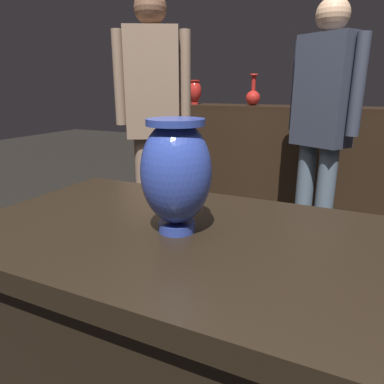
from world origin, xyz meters
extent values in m
cube|color=black|center=(0.00, 0.00, 0.38)|extent=(1.10, 0.59, 0.75)
cube|color=black|center=(0.00, 0.00, 0.78)|extent=(1.20, 0.64, 0.05)
cube|color=black|center=(0.00, 2.20, 0.47)|extent=(2.60, 0.40, 0.95)
cube|color=black|center=(0.00, 2.20, 0.97)|extent=(2.60, 0.40, 0.04)
cylinder|color=#2D429E|center=(-0.08, -0.01, 0.81)|extent=(0.09, 0.09, 0.02)
ellipsoid|color=#2D429E|center=(-0.08, -0.01, 0.94)|extent=(0.16, 0.16, 0.24)
cylinder|color=#2D429E|center=(-0.08, -0.01, 1.06)|extent=(0.13, 0.13, 0.02)
cylinder|color=red|center=(-1.04, 2.17, 1.00)|extent=(0.07, 0.07, 0.02)
ellipsoid|color=red|center=(-1.04, 2.17, 1.10)|extent=(0.12, 0.12, 0.18)
cylinder|color=red|center=(-1.04, 2.17, 1.19)|extent=(0.10, 0.10, 0.01)
sphere|color=red|center=(-0.52, 2.17, 1.05)|extent=(0.12, 0.12, 0.12)
cylinder|color=red|center=(-0.52, 2.17, 1.16)|extent=(0.03, 0.03, 0.13)
torus|color=red|center=(-0.52, 2.17, 1.23)|extent=(0.07, 0.07, 0.01)
cylinder|color=#846B56|center=(-0.83, 1.27, 0.41)|extent=(0.11, 0.11, 0.82)
cylinder|color=#846B56|center=(-0.96, 1.20, 0.41)|extent=(0.11, 0.11, 0.82)
cube|color=#846B56|center=(-0.89, 1.24, 1.15)|extent=(0.37, 0.31, 0.65)
sphere|color=brown|center=(-0.89, 1.24, 1.57)|extent=(0.19, 0.19, 0.19)
cylinder|color=#846B56|center=(-0.71, 1.33, 1.18)|extent=(0.07, 0.07, 0.55)
cylinder|color=#846B56|center=(-1.07, 1.14, 1.18)|extent=(0.07, 0.07, 0.55)
cylinder|color=slate|center=(0.15, 1.51, 0.40)|extent=(0.11, 0.11, 0.79)
cylinder|color=slate|center=(0.02, 1.59, 0.40)|extent=(0.11, 0.11, 0.79)
cube|color=#333847|center=(0.08, 1.55, 1.11)|extent=(0.37, 0.32, 0.63)
sphere|color=tan|center=(0.08, 1.55, 1.51)|extent=(0.18, 0.18, 0.18)
cylinder|color=#333847|center=(0.25, 1.45, 1.14)|extent=(0.07, 0.07, 0.53)
cylinder|color=#333847|center=(-0.09, 1.65, 1.14)|extent=(0.07, 0.07, 0.53)
camera|label=1|loc=(0.29, -0.70, 1.13)|focal=32.95mm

